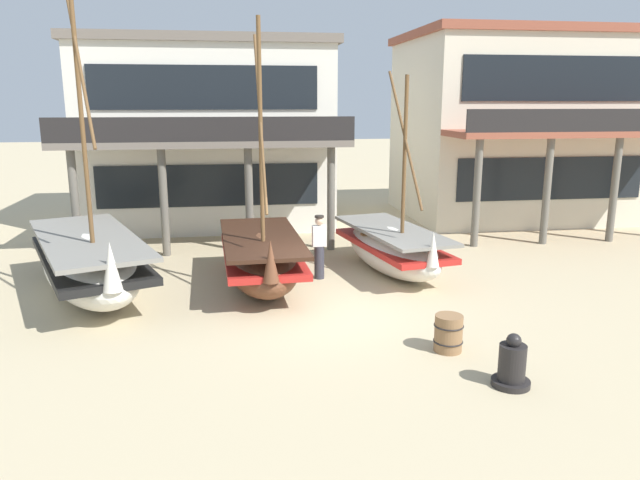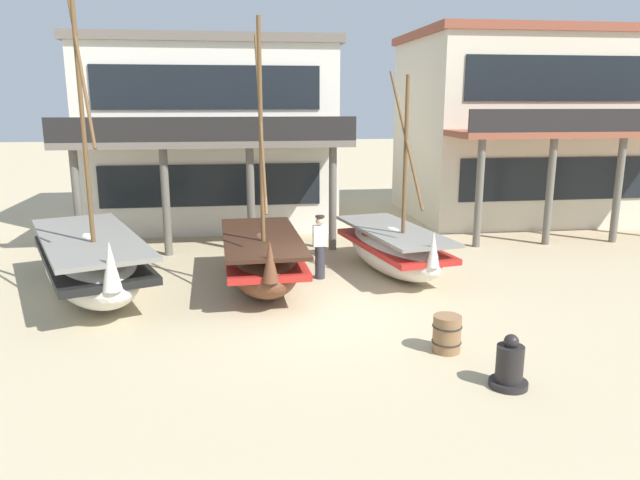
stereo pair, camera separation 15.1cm
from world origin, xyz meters
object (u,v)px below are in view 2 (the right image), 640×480
(fishing_boat_near_left, at_px, (262,258))
(fisherman_by_hull, at_px, (320,248))
(harbor_building_annex, at_px, (517,126))
(capstan_winch, at_px, (509,366))
(fishing_boat_centre_large, at_px, (91,262))
(fishing_boat_far_right, at_px, (393,248))
(harbor_building_main, at_px, (213,132))
(wooden_barrel, at_px, (447,334))

(fishing_boat_near_left, bearing_deg, fisherman_by_hull, 17.07)
(harbor_building_annex, bearing_deg, capstan_winch, -115.41)
(fishing_boat_centre_large, distance_m, harbor_building_annex, 17.08)
(capstan_winch, bearing_deg, fishing_boat_far_right, 91.35)
(fishing_boat_centre_large, relative_size, fishing_boat_far_right, 1.54)
(fishing_boat_near_left, xyz_separation_m, fishing_boat_far_right, (3.58, 0.73, -0.05))
(capstan_winch, height_order, harbor_building_main, harbor_building_main)
(fisherman_by_hull, relative_size, harbor_building_annex, 0.19)
(fishing_boat_far_right, xyz_separation_m, harbor_building_main, (-4.99, 8.62, 2.70))
(fishing_boat_far_right, bearing_deg, harbor_building_annex, 47.41)
(harbor_building_annex, bearing_deg, fisherman_by_hull, -138.98)
(fisherman_by_hull, relative_size, harbor_building_main, 0.17)
(fishing_boat_near_left, xyz_separation_m, fisherman_by_hull, (1.53, 0.47, 0.10))
(fishing_boat_far_right, bearing_deg, wooden_barrel, -93.97)
(fishing_boat_centre_large, height_order, fishing_boat_far_right, fishing_boat_centre_large)
(fishing_boat_far_right, bearing_deg, harbor_building_main, 120.07)
(fishing_boat_near_left, bearing_deg, capstan_winch, -58.19)
(fishing_boat_centre_large, xyz_separation_m, capstan_winch, (7.82, -5.98, -0.45))
(wooden_barrel, bearing_deg, harbor_building_main, 108.43)
(fishing_boat_centre_large, distance_m, fisherman_by_hull, 5.65)
(fishing_boat_near_left, distance_m, fishing_boat_far_right, 3.65)
(wooden_barrel, distance_m, harbor_building_main, 14.93)
(harbor_building_main, height_order, harbor_building_annex, harbor_building_annex)
(fishing_boat_far_right, xyz_separation_m, harbor_building_annex, (6.97, 7.58, 2.90))
(capstan_winch, relative_size, wooden_barrel, 1.30)
(fisherman_by_hull, distance_m, wooden_barrel, 5.29)
(fishing_boat_centre_large, bearing_deg, capstan_winch, -37.39)
(fisherman_by_hull, xyz_separation_m, harbor_building_main, (-2.95, 8.87, 2.54))
(capstan_winch, bearing_deg, fisherman_by_hull, 108.73)
(fisherman_by_hull, height_order, wooden_barrel, fisherman_by_hull)
(harbor_building_annex, bearing_deg, fishing_boat_centre_large, -150.29)
(fisherman_by_hull, distance_m, harbor_building_main, 9.69)
(fishing_boat_centre_large, relative_size, fisherman_by_hull, 4.87)
(fishing_boat_centre_large, xyz_separation_m, wooden_barrel, (7.30, -4.48, -0.45))
(fishing_boat_far_right, xyz_separation_m, fisherman_by_hull, (-2.04, -0.26, 0.15))
(harbor_building_annex, bearing_deg, wooden_barrel, -119.74)
(fishing_boat_centre_large, relative_size, harbor_building_annex, 0.93)
(fisherman_by_hull, relative_size, capstan_winch, 1.85)
(fishing_boat_near_left, height_order, fishing_boat_far_right, fishing_boat_near_left)
(fishing_boat_near_left, xyz_separation_m, wooden_barrel, (3.21, -4.53, -0.38))
(wooden_barrel, bearing_deg, fishing_boat_far_right, 86.03)
(fisherman_by_hull, distance_m, harbor_building_annex, 12.25)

